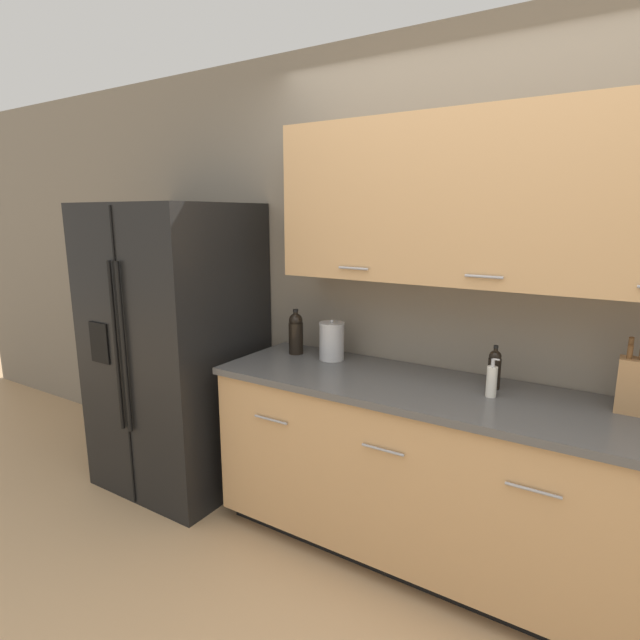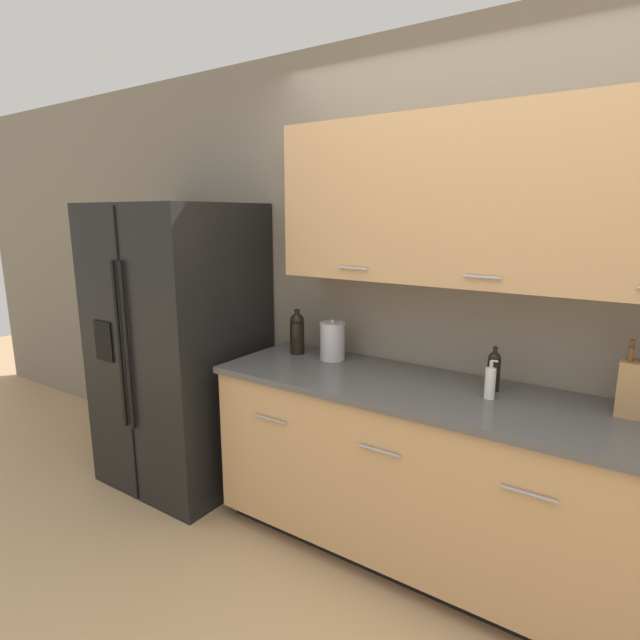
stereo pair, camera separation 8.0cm
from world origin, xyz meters
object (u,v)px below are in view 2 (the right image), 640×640
at_px(knife_block, 638,388).
at_px(soap_dispenser, 490,383).
at_px(wine_bottle, 297,332).
at_px(steel_canister, 332,341).
at_px(refrigerator, 180,346).
at_px(oil_bottle, 494,370).

distance_m(knife_block, soap_dispenser, 0.56).
relative_size(knife_block, wine_bottle, 1.21).
height_order(soap_dispenser, steel_canister, steel_canister).
distance_m(refrigerator, oil_bottle, 1.90).
height_order(knife_block, steel_canister, knife_block).
relative_size(soap_dispenser, steel_canister, 0.78).
bearing_deg(oil_bottle, soap_dispenser, -81.63).
xyz_separation_m(refrigerator, soap_dispenser, (1.90, 0.09, 0.10)).
xyz_separation_m(refrigerator, knife_block, (2.44, 0.21, 0.15)).
relative_size(refrigerator, steel_canister, 7.84).
bearing_deg(refrigerator, wine_bottle, 14.99).
bearing_deg(refrigerator, steel_canister, 12.16).
bearing_deg(knife_block, soap_dispenser, -167.73).
relative_size(refrigerator, oil_bottle, 8.58).
xyz_separation_m(refrigerator, oil_bottle, (1.89, 0.21, 0.12)).
xyz_separation_m(wine_bottle, steel_canister, (0.23, 0.01, -0.02)).
height_order(wine_bottle, soap_dispenser, wine_bottle).
xyz_separation_m(knife_block, oil_bottle, (-0.56, -0.00, -0.02)).
bearing_deg(knife_block, oil_bottle, -179.56).
height_order(wine_bottle, oil_bottle, wine_bottle).
bearing_deg(steel_canister, oil_bottle, -0.70).
height_order(refrigerator, soap_dispenser, refrigerator).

